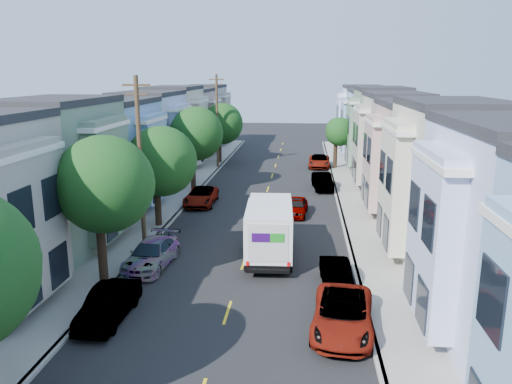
{
  "coord_description": "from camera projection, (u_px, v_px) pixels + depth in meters",
  "views": [
    {
      "loc": [
        3.19,
        -25.85,
        10.25
      ],
      "look_at": [
        -0.07,
        7.71,
        2.2
      ],
      "focal_mm": 35.0,
      "sensor_mm": 36.0,
      "label": 1
    }
  ],
  "objects": [
    {
      "name": "ground",
      "position": [
        244.0,
        262.0,
        27.71
      ],
      "size": [
        160.0,
        160.0,
        0.0
      ],
      "primitive_type": "plane",
      "color": "black",
      "rests_on": "ground"
    },
    {
      "name": "road_slab",
      "position": [
        265.0,
        197.0,
        42.23
      ],
      "size": [
        12.0,
        70.0,
        0.02
      ],
      "primitive_type": "cube",
      "color": "black",
      "rests_on": "ground"
    },
    {
      "name": "curb_left",
      "position": [
        195.0,
        195.0,
        42.78
      ],
      "size": [
        0.3,
        70.0,
        0.15
      ],
      "primitive_type": "cube",
      "color": "gray",
      "rests_on": "ground"
    },
    {
      "name": "curb_right",
      "position": [
        337.0,
        198.0,
        41.64
      ],
      "size": [
        0.3,
        70.0,
        0.15
      ],
      "primitive_type": "cube",
      "color": "gray",
      "rests_on": "ground"
    },
    {
      "name": "sidewalk_left",
      "position": [
        180.0,
        195.0,
        42.9
      ],
      "size": [
        2.6,
        70.0,
        0.15
      ],
      "primitive_type": "cube",
      "color": "gray",
      "rests_on": "ground"
    },
    {
      "name": "sidewalk_right",
      "position": [
        353.0,
        199.0,
        41.52
      ],
      "size": [
        2.6,
        70.0,
        0.15
      ],
      "primitive_type": "cube",
      "color": "gray",
      "rests_on": "ground"
    },
    {
      "name": "centerline",
      "position": [
        265.0,
        197.0,
        42.23
      ],
      "size": [
        0.12,
        70.0,
        0.01
      ],
      "primitive_type": "cube",
      "color": "gold",
      "rests_on": "ground"
    },
    {
      "name": "townhouse_row_left",
      "position": [
        137.0,
        194.0,
        43.28
      ],
      "size": [
        5.0,
        70.0,
        8.5
      ],
      "primitive_type": "cube",
      "color": "#B89890",
      "rests_on": "ground"
    },
    {
      "name": "townhouse_row_right",
      "position": [
        400.0,
        201.0,
        41.18
      ],
      "size": [
        5.0,
        70.0,
        8.5
      ],
      "primitive_type": "cube",
      "color": "#B89890",
      "rests_on": "ground"
    },
    {
      "name": "tree_b",
      "position": [
        103.0,
        185.0,
        23.71
      ],
      "size": [
        4.7,
        4.7,
        7.46
      ],
      "color": "black",
      "rests_on": "ground"
    },
    {
      "name": "tree_c",
      "position": [
        160.0,
        161.0,
        33.08
      ],
      "size": [
        4.7,
        4.7,
        6.91
      ],
      "color": "black",
      "rests_on": "ground"
    },
    {
      "name": "tree_d",
      "position": [
        195.0,
        134.0,
        43.55
      ],
      "size": [
        4.7,
        4.7,
        7.45
      ],
      "color": "black",
      "rests_on": "ground"
    },
    {
      "name": "tree_e",
      "position": [
        222.0,
        124.0,
        57.29
      ],
      "size": [
        4.7,
        4.7,
        6.96
      ],
      "color": "black",
      "rests_on": "ground"
    },
    {
      "name": "tree_far_r",
      "position": [
        339.0,
        132.0,
        53.9
      ],
      "size": [
        3.1,
        3.1,
        5.63
      ],
      "color": "black",
      "rests_on": "ground"
    },
    {
      "name": "utility_pole_near",
      "position": [
        140.0,
        163.0,
        29.04
      ],
      "size": [
        1.6,
        0.26,
        10.0
      ],
      "color": "#42301E",
      "rests_on": "ground"
    },
    {
      "name": "utility_pole_far",
      "position": [
        217.0,
        121.0,
        54.21
      ],
      "size": [
        1.6,
        0.26,
        10.0
      ],
      "color": "#42301E",
      "rests_on": "ground"
    },
    {
      "name": "fedex_truck",
      "position": [
        269.0,
        227.0,
        28.19
      ],
      "size": [
        2.53,
        6.56,
        3.15
      ],
      "rotation": [
        0.0,
        0.0,
        0.05
      ],
      "color": "silver",
      "rests_on": "ground"
    },
    {
      "name": "lead_sedan",
      "position": [
        296.0,
        207.0,
        36.78
      ],
      "size": [
        1.86,
        4.15,
        1.31
      ],
      "primitive_type": "imported",
      "rotation": [
        0.0,
        0.0,
        -0.08
      ],
      "color": "black",
      "rests_on": "ground"
    },
    {
      "name": "parked_left_b",
      "position": [
        109.0,
        305.0,
        21.08
      ],
      "size": [
        1.55,
        4.23,
        1.4
      ],
      "primitive_type": "imported",
      "rotation": [
        0.0,
        0.0,
        -0.02
      ],
      "color": "black",
      "rests_on": "ground"
    },
    {
      "name": "parked_left_c",
      "position": [
        152.0,
        254.0,
        26.96
      ],
      "size": [
        2.34,
        4.89,
        1.43
      ],
      "primitive_type": "imported",
      "rotation": [
        0.0,
        0.0,
        -0.07
      ],
      "color": "#BCBCBC",
      "rests_on": "ground"
    },
    {
      "name": "parked_left_d",
      "position": [
        201.0,
        196.0,
        39.75
      ],
      "size": [
        2.37,
        4.95,
        1.36
      ],
      "primitive_type": "imported",
      "rotation": [
        0.0,
        0.0,
        0.02
      ],
      "color": "#44090A",
      "rests_on": "ground"
    },
    {
      "name": "parked_right_a",
      "position": [
        343.0,
        315.0,
        20.19
      ],
      "size": [
        2.89,
        5.4,
        1.44
      ],
      "primitive_type": "imported",
      "rotation": [
        0.0,
        0.0,
        -0.1
      ],
      "color": "#414242",
      "rests_on": "ground"
    },
    {
      "name": "parked_right_b",
      "position": [
        336.0,
        275.0,
        24.41
      ],
      "size": [
        1.59,
        3.84,
        1.25
      ],
      "primitive_type": "imported",
      "rotation": [
        0.0,
        0.0,
        0.07
      ],
      "color": "silver",
      "rests_on": "ground"
    },
    {
      "name": "parked_right_c",
      "position": [
        322.0,
        182.0,
        44.89
      ],
      "size": [
        1.97,
        4.52,
        1.46
      ],
      "primitive_type": "imported",
      "rotation": [
        0.0,
        0.0,
        0.1
      ],
      "color": "black",
      "rests_on": "ground"
    },
    {
      "name": "parked_right_d",
      "position": [
        319.0,
        161.0,
        55.49
      ],
      "size": [
        2.45,
        5.04,
        1.38
      ],
      "primitive_type": "imported",
      "rotation": [
        0.0,
        0.0,
        -0.03
      ],
      "color": "black",
      "rests_on": "ground"
    }
  ]
}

